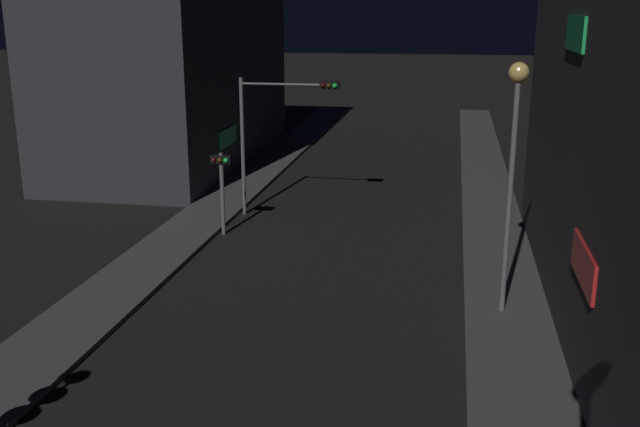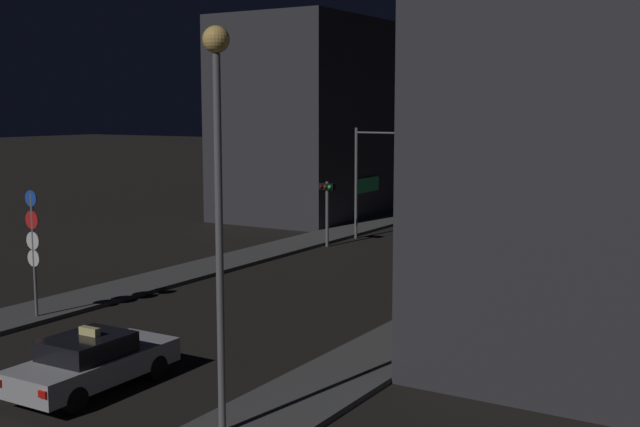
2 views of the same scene
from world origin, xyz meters
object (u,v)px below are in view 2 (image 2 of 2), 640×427
at_px(taxi, 92,362).
at_px(traffic_light_left_kerb, 327,200).
at_px(sign_pole_left, 33,243).
at_px(street_lamp_near_block, 218,156).
at_px(traffic_light_overhead, 382,161).
at_px(street_lamp_far_block, 486,154).

relative_size(taxi, traffic_light_left_kerb, 1.36).
height_order(traffic_light_left_kerb, sign_pole_left, sign_pole_left).
bearing_deg(sign_pole_left, street_lamp_near_block, -21.32).
relative_size(traffic_light_left_kerb, street_lamp_near_block, 0.39).
relative_size(traffic_light_overhead, street_lamp_far_block, 0.83).
xyz_separation_m(traffic_light_left_kerb, street_lamp_near_block, (10.36, -21.63, 3.60)).
bearing_deg(street_lamp_far_block, sign_pole_left, -135.55).
relative_size(traffic_light_overhead, traffic_light_left_kerb, 1.80).
bearing_deg(taxi, traffic_light_overhead, 100.09).
distance_m(taxi, street_lamp_far_block, 16.17).
bearing_deg(traffic_light_overhead, sign_pole_left, -96.57).
bearing_deg(street_lamp_near_block, taxi, 171.79).
xyz_separation_m(traffic_light_overhead, traffic_light_left_kerb, (-1.51, -3.02, -1.84)).
distance_m(traffic_light_left_kerb, street_lamp_near_block, 24.25).
bearing_deg(traffic_light_left_kerb, street_lamp_far_block, -30.54).
relative_size(taxi, street_lamp_far_block, 0.62).
distance_m(taxi, traffic_light_overhead, 24.62).
xyz_separation_m(sign_pole_left, street_lamp_far_block, (11.30, 11.09, 2.67)).
height_order(taxi, street_lamp_far_block, street_lamp_far_block).
height_order(taxi, traffic_light_left_kerb, traffic_light_left_kerb).
bearing_deg(traffic_light_overhead, taxi, -79.91).
distance_m(taxi, street_lamp_near_block, 7.00).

